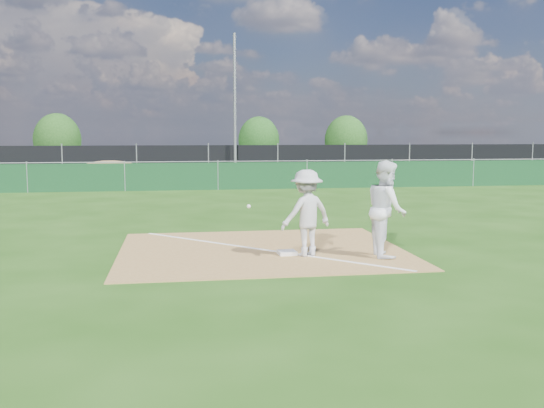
{
  "coord_description": "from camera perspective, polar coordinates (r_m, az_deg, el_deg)",
  "views": [
    {
      "loc": [
        -1.76,
        -11.64,
        2.51
      ],
      "look_at": [
        0.22,
        1.0,
        1.0
      ],
      "focal_mm": 40.0,
      "sensor_mm": 36.0,
      "label": 1
    }
  ],
  "objects": [
    {
      "name": "ground",
      "position": [
        21.85,
        -4.22,
        0.12
      ],
      "size": [
        90.0,
        90.0,
        0.0
      ],
      "primitive_type": "plane",
      "color": "#1C430E",
      "rests_on": "ground"
    },
    {
      "name": "infield_dirt",
      "position": [
        13.0,
        -0.96,
        -4.35
      ],
      "size": [
        6.0,
        5.0,
        0.02
      ],
      "primitive_type": "cube",
      "color": "olive",
      "rests_on": "ground"
    },
    {
      "name": "foul_line",
      "position": [
        13.0,
        -0.96,
        -4.29
      ],
      "size": [
        5.01,
        5.01,
        0.01
      ],
      "primitive_type": "cube",
      "rotation": [
        0.0,
        0.0,
        0.79
      ],
      "color": "white",
      "rests_on": "infield_dirt"
    },
    {
      "name": "green_fence",
      "position": [
        26.76,
        -5.11,
        2.62
      ],
      "size": [
        44.0,
        0.05,
        1.2
      ],
      "primitive_type": "cube",
      "color": "#0E3519",
      "rests_on": "ground"
    },
    {
      "name": "dirt_mound",
      "position": [
        30.37,
        -15.02,
        2.88
      ],
      "size": [
        3.38,
        2.6,
        1.17
      ],
      "primitive_type": "ellipsoid",
      "color": "olive",
      "rests_on": "ground"
    },
    {
      "name": "black_fence",
      "position": [
        34.72,
        -6.0,
        4.05
      ],
      "size": [
        46.0,
        0.04,
        1.8
      ],
      "primitive_type": "cube",
      "color": "black",
      "rests_on": "ground"
    },
    {
      "name": "parking_lot",
      "position": [
        39.75,
        -6.35,
        3.09
      ],
      "size": [
        46.0,
        9.0,
        0.01
      ],
      "primitive_type": "cube",
      "color": "black",
      "rests_on": "ground"
    },
    {
      "name": "light_pole",
      "position": [
        34.52,
        -3.52,
        9.2
      ],
      "size": [
        0.16,
        0.16,
        8.0
      ],
      "primitive_type": "cylinder",
      "color": "slate",
      "rests_on": "ground"
    },
    {
      "name": "first_base",
      "position": [
        12.48,
        1.42,
        -4.6
      ],
      "size": [
        0.38,
        0.38,
        0.08
      ],
      "primitive_type": "cube",
      "rotation": [
        0.0,
        0.0,
        0.07
      ],
      "color": "white",
      "rests_on": "infield_dirt"
    },
    {
      "name": "play_at_first",
      "position": [
        12.26,
        3.25,
        -0.84
      ],
      "size": [
        1.9,
        1.03,
        1.75
      ],
      "color": "silver",
      "rests_on": "infield_dirt"
    },
    {
      "name": "runner",
      "position": [
        12.46,
        10.71,
        -0.44
      ],
      "size": [
        0.84,
        1.02,
        1.96
      ],
      "primitive_type": "imported",
      "rotation": [
        0.0,
        0.0,
        1.47
      ],
      "color": "white",
      "rests_on": "ground"
    },
    {
      "name": "car_left",
      "position": [
        39.3,
        -14.25,
        4.0
      ],
      "size": [
        4.81,
        3.11,
        1.53
      ],
      "primitive_type": "imported",
      "rotation": [
        0.0,
        0.0,
        1.89
      ],
      "color": "#A6A9AD",
      "rests_on": "parking_lot"
    },
    {
      "name": "car_mid",
      "position": [
        39.29,
        -10.13,
        4.07
      ],
      "size": [
        4.67,
        2.14,
        1.49
      ],
      "primitive_type": "imported",
      "rotation": [
        0.0,
        0.0,
        1.7
      ],
      "color": "black",
      "rests_on": "parking_lot"
    },
    {
      "name": "car_right",
      "position": [
        40.86,
        3.27,
        4.26
      ],
      "size": [
        5.46,
        3.36,
        1.48
      ],
      "primitive_type": "imported",
      "rotation": [
        0.0,
        0.0,
        1.3
      ],
      "color": "black",
      "rests_on": "parking_lot"
    },
    {
      "name": "tree_left",
      "position": [
        45.41,
        -19.54,
        5.7
      ],
      "size": [
        3.26,
        3.26,
        3.87
      ],
      "color": "#382316",
      "rests_on": "ground"
    },
    {
      "name": "tree_mid",
      "position": [
        46.65,
        -1.25,
        6.02
      ],
      "size": [
        3.15,
        3.15,
        3.74
      ],
      "color": "#382316",
      "rests_on": "ground"
    },
    {
      "name": "tree_right",
      "position": [
        45.89,
        6.98,
        5.99
      ],
      "size": [
        3.19,
        3.19,
        3.78
      ],
      "color": "#382316",
      "rests_on": "ground"
    }
  ]
}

